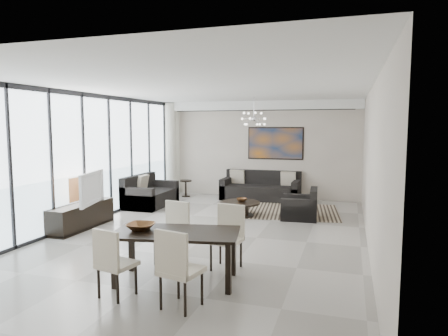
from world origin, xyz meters
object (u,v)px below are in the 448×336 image
at_px(dining_table, 176,238).
at_px(television, 86,188).
at_px(coffee_table, 240,208).
at_px(sofa_main, 261,190).
at_px(tv_console, 81,216).

bearing_deg(dining_table, television, 145.29).
relative_size(coffee_table, television, 0.83).
distance_m(sofa_main, television, 5.29).
relative_size(sofa_main, dining_table, 1.24).
xyz_separation_m(sofa_main, tv_console, (-2.92, -4.48, -0.02)).
bearing_deg(television, dining_table, -139.04).
distance_m(coffee_table, tv_console, 3.62).
relative_size(tv_console, television, 1.45).
distance_m(sofa_main, dining_table, 6.56).
xyz_separation_m(coffee_table, dining_table, (0.24, -4.23, 0.44)).
bearing_deg(television, tv_console, 74.24).
distance_m(tv_console, dining_table, 3.78).
bearing_deg(coffee_table, dining_table, -86.81).
relative_size(sofa_main, television, 1.94).
bearing_deg(television, sofa_main, -45.91).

